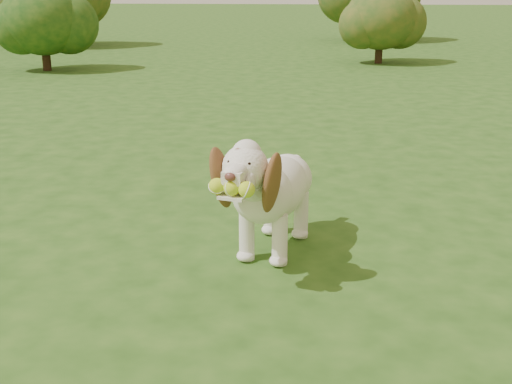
# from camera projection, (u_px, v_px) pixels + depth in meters

# --- Properties ---
(ground) EXTENTS (80.00, 80.00, 0.00)m
(ground) POSITION_uv_depth(u_px,v_px,m) (352.00, 243.00, 3.48)
(ground) COLOR #214714
(ground) RESTS_ON ground
(dog) EXTENTS (0.51, 1.05, 0.68)m
(dog) POSITION_uv_depth(u_px,v_px,m) (270.00, 187.00, 3.23)
(dog) COLOR white
(dog) RESTS_ON ground
(shrub_a) EXTENTS (1.29, 1.29, 1.34)m
(shrub_a) POSITION_uv_depth(u_px,v_px,m) (43.00, 20.00, 10.05)
(shrub_a) COLOR #382314
(shrub_a) RESTS_ON ground
(shrub_c) EXTENTS (1.24, 1.24, 1.29)m
(shrub_c) POSITION_uv_depth(u_px,v_px,m) (381.00, 19.00, 10.97)
(shrub_c) COLOR #382314
(shrub_c) RESTS_ON ground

